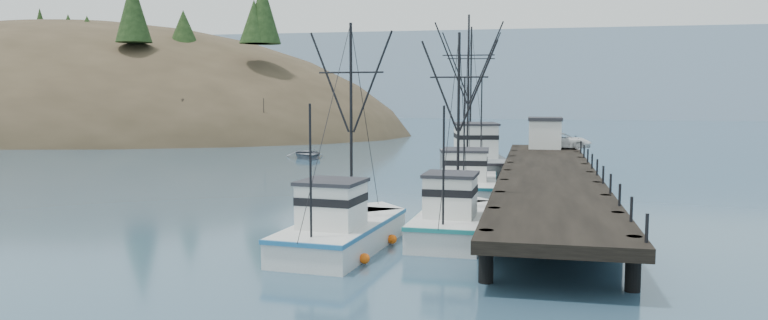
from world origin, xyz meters
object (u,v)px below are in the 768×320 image
trawler_near (455,220)px  pier_shed (545,133)px  pier (548,176)px  trawler_mid (344,230)px  motorboat (308,158)px  trawler_far (466,182)px  work_vessel (472,162)px  pickup_truck (562,141)px

trawler_near → pier_shed: trawler_near is taller
pier → trawler_mid: 18.20m
pier → motorboat: size_ratio=7.66×
motorboat → trawler_far: bearing=-77.3°
trawler_near → work_vessel: size_ratio=0.67×
pickup_truck → motorboat: size_ratio=0.90×
pier → trawler_far: bearing=159.4°
work_vessel → pickup_truck: size_ratio=2.98×
trawler_near → motorboat: (-19.99, 36.36, -0.82)m
trawler_near → trawler_mid: (-4.63, -3.61, -0.00)m
pier → trawler_mid: trawler_mid is taller
work_vessel → pier_shed: bearing=44.5°
pier_shed → pickup_truck: (1.49, 0.00, -0.70)m
trawler_near → pickup_truck: size_ratio=2.00×
pier_shed → trawler_near: bearing=-98.9°
motorboat → pier: bearing=-72.6°
pier → pickup_truck: pickup_truck is taller
trawler_mid → pickup_truck: trawler_mid is taller
trawler_mid → work_vessel: (3.32, 27.72, 0.41)m
trawler_mid → pickup_truck: (10.80, 33.60, 1.90)m
pier → pickup_truck: (1.49, 18.00, 1.03)m
pier → pier_shed: (-0.01, 18.00, 1.73)m
trawler_mid → pier_shed: (9.31, 33.60, 2.60)m
work_vessel → pier_shed: size_ratio=4.83×
motorboat → pier_shed: bearing=-42.4°
trawler_near → trawler_far: trawler_far is taller
work_vessel → trawler_mid: bearing=-96.8°
work_vessel → trawler_near: bearing=-86.9°
pickup_truck → trawler_far: bearing=160.3°
trawler_near → pickup_truck: trawler_near is taller
pickup_truck → pier: bearing=179.2°
pier → motorboat: 34.71m
trawler_near → trawler_far: (-0.80, 14.06, 0.00)m
motorboat → trawler_near: bearing=-89.2°
trawler_mid → motorboat: bearing=111.0°
work_vessel → motorboat: (-18.68, 12.25, -1.23)m
trawler_mid → motorboat: 42.82m
trawler_near → pier_shed: 30.47m
trawler_near → motorboat: 41.50m
pier_shed → motorboat: bearing=165.5°
trawler_far → motorboat: (-19.19, 22.30, -0.82)m
pier → motorboat: (-24.67, 24.36, -1.69)m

